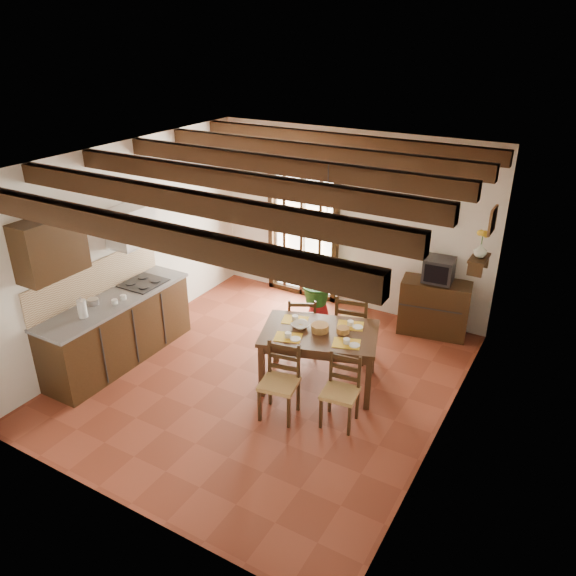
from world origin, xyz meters
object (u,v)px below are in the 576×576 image
Objects in this scene: kitchen_counter at (118,328)px; chair_near_left at (280,395)px; chair_far_left at (302,334)px; chair_near_right at (340,404)px; dining_table at (320,338)px; pendant_lamp at (327,227)px; sideboard at (434,308)px; potted_plant at (319,281)px; crt_tv at (439,270)px; chair_far_right at (352,337)px.

chair_near_left is (2.50, 0.03, -0.19)m from kitchen_counter.
chair_near_right is at bearing 106.71° from chair_far_left.
chair_near_left is 1.06× the size of chair_near_right.
chair_near_left reaches higher than dining_table.
chair_near_right is 2.01m from pendant_lamp.
kitchen_counter is at bearing 6.74° from chair_far_left.
dining_table is 1.42m from pendant_lamp.
chair_near_right is at bearing 4.56° from kitchen_counter.
sideboard is (0.97, 2.79, 0.13)m from chair_near_left.
chair_far_left is 0.88× the size of sideboard.
pendant_lamp is at bearing -61.33° from potted_plant.
kitchen_counter is at bearing -160.45° from pendant_lamp.
pendant_lamp is at bearing -124.16° from sideboard.
dining_table is at bearing 127.07° from chair_near_right.
pendant_lamp reaches higher than chair_near_left.
kitchen_counter reaches higher than chair_near_left.
crt_tv reaches higher than sideboard.
kitchen_counter is 2.66× the size of pendant_lamp.
crt_tv is (0.30, 2.57, 0.75)m from chair_near_right.
chair_near_right is 0.86× the size of chair_far_right.
pendant_lamp reaches higher than potted_plant.
kitchen_counter is 3.16m from chair_far_right.
pendant_lamp is (-0.11, -0.69, 1.77)m from chair_far_right.
chair_near_left reaches higher than chair_far_left.
chair_far_left is (-0.56, 0.57, -0.39)m from dining_table.
chair_far_left is 1.95m from pendant_lamp.
chair_far_right is at bearing -42.55° from potted_plant.
kitchen_counter is 2.30× the size of sideboard.
chair_near_left is 0.92× the size of chair_far_right.
pendant_lamp is (-0.86, -1.89, 1.06)m from crt_tv.
chair_near_right is 1.60m from chair_far_left.
kitchen_counter is at bearing -124.74° from potted_plant.
potted_plant is (-1.43, 2.26, 0.30)m from chair_near_right.
kitchen_counter is 3.18m from chair_near_right.
chair_far_left reaches higher than chair_near_right.
chair_near_left reaches higher than sideboard.
dining_table is 2.20m from crt_tv.
potted_plant reaches higher than chair_near_right.
dining_table is at bearing 71.92° from chair_near_left.
crt_tv is at bearing 48.30° from dining_table.
chair_near_right is at bearing -57.68° from potted_plant.
chair_far_right is at bearing 81.23° from pendant_lamp.
sideboard is at bearing 75.92° from chair_near_right.
chair_near_left is 1.04× the size of chair_far_left.
chair_near_left is at bearing -96.80° from pendant_lamp.
potted_plant is at bearing -53.17° from chair_far_right.
dining_table is at bearing 71.70° from chair_far_right.
chair_far_right reaches higher than chair_near_left.
pendant_lamp is at bearing 122.49° from chair_near_right.
potted_plant is at bearing 55.26° from kitchen_counter.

